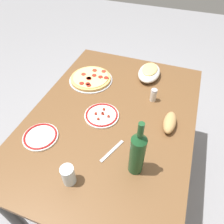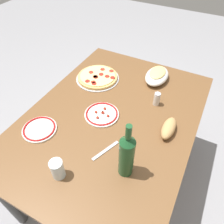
{
  "view_description": "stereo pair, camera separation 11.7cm",
  "coord_description": "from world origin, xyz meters",
  "px_view_note": "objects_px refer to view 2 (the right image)",
  "views": [
    {
      "loc": [
        -0.83,
        -0.3,
        1.66
      ],
      "look_at": [
        0.0,
        0.0,
        0.76
      ],
      "focal_mm": 34.25,
      "sensor_mm": 36.0,
      "label": 1
    },
    {
      "loc": [
        -0.78,
        -0.41,
        1.66
      ],
      "look_at": [
        0.0,
        0.0,
        0.76
      ],
      "focal_mm": 34.25,
      "sensor_mm": 36.0,
      "label": 2
    }
  ],
  "objects_px": {
    "water_glass": "(57,169)",
    "side_plate_near": "(102,114)",
    "dining_table": "(112,128)",
    "pepperoni_pizza": "(98,77)",
    "bread_loaf": "(169,128)",
    "spice_shaker": "(157,99)",
    "baked_pasta_dish": "(157,75)",
    "side_plate_far": "(39,129)",
    "wine_bottle": "(127,155)"
  },
  "relations": [
    {
      "from": "pepperoni_pizza",
      "to": "spice_shaker",
      "type": "height_order",
      "value": "spice_shaker"
    },
    {
      "from": "spice_shaker",
      "to": "side_plate_near",
      "type": "bearing_deg",
      "value": 133.35
    },
    {
      "from": "side_plate_far",
      "to": "spice_shaker",
      "type": "height_order",
      "value": "spice_shaker"
    },
    {
      "from": "wine_bottle",
      "to": "spice_shaker",
      "type": "bearing_deg",
      "value": 2.77
    },
    {
      "from": "dining_table",
      "to": "pepperoni_pizza",
      "type": "xyz_separation_m",
      "value": [
        0.28,
        0.26,
        0.13
      ]
    },
    {
      "from": "side_plate_near",
      "to": "side_plate_far",
      "type": "height_order",
      "value": "side_plate_near"
    },
    {
      "from": "water_glass",
      "to": "bread_loaf",
      "type": "bearing_deg",
      "value": -37.53
    },
    {
      "from": "pepperoni_pizza",
      "to": "wine_bottle",
      "type": "relative_size",
      "value": 0.94
    },
    {
      "from": "baked_pasta_dish",
      "to": "wine_bottle",
      "type": "xyz_separation_m",
      "value": [
        -0.75,
        -0.11,
        0.09
      ]
    },
    {
      "from": "pepperoni_pizza",
      "to": "bread_loaf",
      "type": "relative_size",
      "value": 1.85
    },
    {
      "from": "side_plate_far",
      "to": "pepperoni_pizza",
      "type": "bearing_deg",
      "value": -5.02
    },
    {
      "from": "baked_pasta_dish",
      "to": "bread_loaf",
      "type": "distance_m",
      "value": 0.48
    },
    {
      "from": "side_plate_near",
      "to": "spice_shaker",
      "type": "height_order",
      "value": "spice_shaker"
    },
    {
      "from": "side_plate_far",
      "to": "spice_shaker",
      "type": "distance_m",
      "value": 0.72
    },
    {
      "from": "wine_bottle",
      "to": "side_plate_far",
      "type": "xyz_separation_m",
      "value": [
        0.01,
        0.53,
        -0.13
      ]
    },
    {
      "from": "baked_pasta_dish",
      "to": "wine_bottle",
      "type": "relative_size",
      "value": 0.73
    },
    {
      "from": "side_plate_near",
      "to": "side_plate_far",
      "type": "bearing_deg",
      "value": 135.97
    },
    {
      "from": "baked_pasta_dish",
      "to": "wine_bottle",
      "type": "bearing_deg",
      "value": -171.97
    },
    {
      "from": "side_plate_near",
      "to": "bread_loaf",
      "type": "bearing_deg",
      "value": -81.8
    },
    {
      "from": "pepperoni_pizza",
      "to": "water_glass",
      "type": "xyz_separation_m",
      "value": [
        -0.73,
        -0.22,
        0.04
      ]
    },
    {
      "from": "dining_table",
      "to": "pepperoni_pizza",
      "type": "bearing_deg",
      "value": 43.13
    },
    {
      "from": "pepperoni_pizza",
      "to": "side_plate_near",
      "type": "relative_size",
      "value": 1.49
    },
    {
      "from": "dining_table",
      "to": "side_plate_far",
      "type": "relative_size",
      "value": 6.92
    },
    {
      "from": "baked_pasta_dish",
      "to": "spice_shaker",
      "type": "xyz_separation_m",
      "value": [
        -0.24,
        -0.08,
        0.0
      ]
    },
    {
      "from": "wine_bottle",
      "to": "side_plate_far",
      "type": "distance_m",
      "value": 0.55
    },
    {
      "from": "spice_shaker",
      "to": "side_plate_far",
      "type": "bearing_deg",
      "value": 134.68
    },
    {
      "from": "side_plate_near",
      "to": "spice_shaker",
      "type": "xyz_separation_m",
      "value": [
        0.24,
        -0.26,
        0.03
      ]
    },
    {
      "from": "side_plate_near",
      "to": "spice_shaker",
      "type": "distance_m",
      "value": 0.35
    },
    {
      "from": "bread_loaf",
      "to": "spice_shaker",
      "type": "distance_m",
      "value": 0.23
    },
    {
      "from": "baked_pasta_dish",
      "to": "pepperoni_pizza",
      "type": "bearing_deg",
      "value": 115.64
    },
    {
      "from": "baked_pasta_dish",
      "to": "side_plate_far",
      "type": "relative_size",
      "value": 1.25
    },
    {
      "from": "dining_table",
      "to": "bread_loaf",
      "type": "relative_size",
      "value": 8.01
    },
    {
      "from": "wine_bottle",
      "to": "dining_table",
      "type": "bearing_deg",
      "value": 37.28
    },
    {
      "from": "wine_bottle",
      "to": "side_plate_near",
      "type": "bearing_deg",
      "value": 46.1
    },
    {
      "from": "wine_bottle",
      "to": "water_glass",
      "type": "height_order",
      "value": "wine_bottle"
    },
    {
      "from": "dining_table",
      "to": "wine_bottle",
      "type": "relative_size",
      "value": 4.05
    },
    {
      "from": "pepperoni_pizza",
      "to": "side_plate_far",
      "type": "relative_size",
      "value": 1.6
    },
    {
      "from": "dining_table",
      "to": "spice_shaker",
      "type": "bearing_deg",
      "value": -42.65
    },
    {
      "from": "baked_pasta_dish",
      "to": "side_plate_near",
      "type": "bearing_deg",
      "value": 160.16
    },
    {
      "from": "baked_pasta_dish",
      "to": "spice_shaker",
      "type": "distance_m",
      "value": 0.26
    },
    {
      "from": "water_glass",
      "to": "bread_loaf",
      "type": "distance_m",
      "value": 0.62
    },
    {
      "from": "water_glass",
      "to": "side_plate_far",
      "type": "height_order",
      "value": "water_glass"
    },
    {
      "from": "pepperoni_pizza",
      "to": "spice_shaker",
      "type": "bearing_deg",
      "value": -97.48
    },
    {
      "from": "pepperoni_pizza",
      "to": "bread_loaf",
      "type": "bearing_deg",
      "value": -112.51
    },
    {
      "from": "spice_shaker",
      "to": "baked_pasta_dish",
      "type": "bearing_deg",
      "value": 18.65
    },
    {
      "from": "wine_bottle",
      "to": "water_glass",
      "type": "distance_m",
      "value": 0.32
    },
    {
      "from": "dining_table",
      "to": "pepperoni_pizza",
      "type": "distance_m",
      "value": 0.4
    },
    {
      "from": "wine_bottle",
      "to": "spice_shaker",
      "type": "distance_m",
      "value": 0.52
    },
    {
      "from": "water_glass",
      "to": "side_plate_near",
      "type": "height_order",
      "value": "water_glass"
    },
    {
      "from": "baked_pasta_dish",
      "to": "bread_loaf",
      "type": "relative_size",
      "value": 1.45
    }
  ]
}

